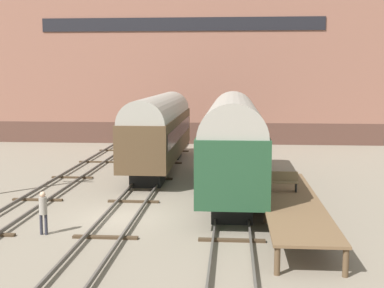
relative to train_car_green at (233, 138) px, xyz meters
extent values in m
plane|color=slate|center=(-4.98, -5.76, -3.00)|extent=(200.00, 200.00, 0.00)
cube|color=#4C4742|center=(-9.24, -5.76, -2.82)|extent=(0.08, 60.00, 0.16)
cube|color=#3D2D1E|center=(-9.96, -2.76, -2.95)|extent=(2.60, 0.24, 0.10)
cube|color=#3D2D1E|center=(-9.96, 3.24, -2.95)|extent=(2.60, 0.24, 0.10)
cube|color=#3D2D1E|center=(-9.96, 9.24, -2.95)|extent=(2.60, 0.24, 0.10)
cube|color=#3D2D1E|center=(-9.96, 15.24, -2.95)|extent=(2.60, 0.24, 0.10)
cube|color=#3D2D1E|center=(-9.96, 21.24, -2.95)|extent=(2.60, 0.24, 0.10)
cube|color=#4C4742|center=(-5.70, -5.76, -2.82)|extent=(0.08, 60.00, 0.16)
cube|color=#4C4742|center=(-4.26, -5.76, -2.82)|extent=(0.08, 60.00, 0.16)
cube|color=#3D2D1E|center=(-4.98, -8.76, -2.95)|extent=(2.60, 0.24, 0.10)
cube|color=#3D2D1E|center=(-4.98, -2.76, -2.95)|extent=(2.60, 0.24, 0.10)
cube|color=#3D2D1E|center=(-4.98, 3.24, -2.95)|extent=(2.60, 0.24, 0.10)
cube|color=#3D2D1E|center=(-4.98, 9.24, -2.95)|extent=(2.60, 0.24, 0.10)
cube|color=#3D2D1E|center=(-4.98, 15.24, -2.95)|extent=(2.60, 0.24, 0.10)
cube|color=#3D2D1E|center=(-4.98, 21.24, -2.95)|extent=(2.60, 0.24, 0.10)
cube|color=#4C4742|center=(-0.72, -5.76, -2.82)|extent=(0.08, 60.00, 0.16)
cube|color=#4C4742|center=(0.72, -5.76, -2.82)|extent=(0.08, 60.00, 0.16)
cube|color=#3D2D1E|center=(0.00, -8.76, -2.95)|extent=(2.60, 0.24, 0.10)
cube|color=#3D2D1E|center=(0.00, -2.76, -2.95)|extent=(2.60, 0.24, 0.10)
cube|color=#3D2D1E|center=(0.00, 3.24, -2.95)|extent=(2.60, 0.24, 0.10)
cube|color=#3D2D1E|center=(0.00, 9.24, -2.95)|extent=(2.60, 0.24, 0.10)
cube|color=#3D2D1E|center=(0.00, 15.24, -2.95)|extent=(2.60, 0.24, 0.10)
cube|color=#3D2D1E|center=(0.00, 21.24, -2.95)|extent=(2.60, 0.24, 0.10)
cube|color=black|center=(0.00, 5.27, -2.50)|extent=(1.80, 2.40, 1.00)
cube|color=black|center=(0.00, -5.27, -2.50)|extent=(1.80, 2.40, 1.00)
cube|color=#1E4228|center=(0.00, 0.00, -0.57)|extent=(3.05, 16.23, 2.85)
cube|color=black|center=(0.00, 0.00, -0.23)|extent=(3.09, 14.93, 1.03)
cylinder|color=gray|center=(0.00, 0.00, 0.85)|extent=(2.90, 15.90, 2.90)
cube|color=black|center=(-4.98, 11.99, -2.50)|extent=(1.80, 2.40, 1.00)
cube|color=black|center=(-4.98, 1.87, -2.50)|extent=(1.80, 2.40, 1.00)
cube|color=#4C3823|center=(-4.98, 6.93, -0.65)|extent=(2.86, 15.56, 2.70)
cube|color=black|center=(-4.98, 6.93, -0.33)|extent=(2.90, 14.32, 0.97)
cylinder|color=gray|center=(-4.98, 6.93, 0.70)|extent=(2.71, 15.25, 2.71)
cube|color=brown|center=(2.55, -6.00, -2.01)|extent=(2.47, 12.59, 0.10)
cylinder|color=brown|center=(1.47, -12.14, -2.53)|extent=(0.20, 0.20, 0.94)
cylinder|color=brown|center=(3.63, -12.14, -2.53)|extent=(0.20, 0.20, 0.94)
cylinder|color=brown|center=(1.47, 0.15, -2.53)|extent=(0.20, 0.20, 0.94)
cylinder|color=brown|center=(3.63, 0.15, -2.53)|extent=(0.20, 0.20, 0.94)
cylinder|color=brown|center=(1.47, -6.00, -2.53)|extent=(0.20, 0.20, 0.94)
cylinder|color=brown|center=(3.63, -6.00, -2.53)|extent=(0.20, 0.20, 0.94)
cube|color=brown|center=(2.35, -4.29, -1.53)|extent=(1.40, 0.40, 0.06)
cube|color=brown|center=(2.35, -4.12, -1.28)|extent=(1.40, 0.06, 0.45)
cube|color=black|center=(1.75, -4.29, -1.76)|extent=(0.06, 0.40, 0.40)
cube|color=black|center=(2.94, -4.29, -1.76)|extent=(0.06, 0.40, 0.40)
cylinder|color=#282833|center=(-7.68, -8.44, -2.58)|extent=(0.12, 0.12, 0.84)
cylinder|color=#282833|center=(-7.48, -8.44, -2.58)|extent=(0.12, 0.12, 0.84)
cylinder|color=gray|center=(-7.58, -8.44, -1.80)|extent=(0.32, 0.32, 0.70)
sphere|color=tan|center=(-7.58, -8.44, -1.34)|extent=(0.23, 0.23, 0.23)
cube|color=#4F342A|center=(-4.77, 27.11, -2.00)|extent=(36.87, 13.46, 1.99)
cube|color=brown|center=(-4.77, 27.11, 7.95)|extent=(36.87, 13.46, 17.93)
cube|color=black|center=(-4.77, 20.34, 7.95)|extent=(25.81, 0.10, 1.20)
camera|label=1|loc=(0.01, -28.85, 3.42)|focal=50.00mm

